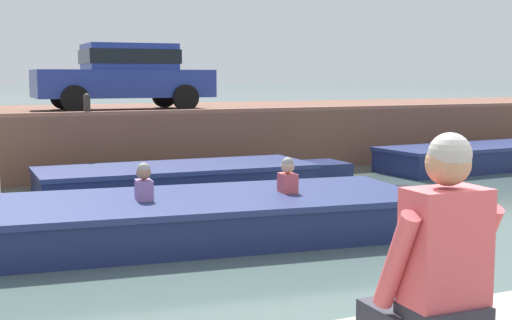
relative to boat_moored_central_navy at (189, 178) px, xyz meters
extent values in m
plane|color=#4C605B|center=(-1.67, -3.99, -0.24)|extent=(400.00, 400.00, 0.00)
cube|color=brown|center=(-1.67, 4.74, 0.44)|extent=(60.00, 6.00, 1.36)
cube|color=#925F4C|center=(-1.67, 1.86, 1.16)|extent=(60.00, 0.24, 0.08)
cube|color=navy|center=(-0.25, 0.01, -0.04)|extent=(5.13, 1.98, 0.40)
cube|color=navy|center=(2.80, -0.08, -0.04)|extent=(1.05, 1.04, 0.40)
cube|color=navy|center=(-0.25, 0.01, 0.20)|extent=(5.19, 2.04, 0.08)
cube|color=brown|center=(-0.63, 0.02, 0.10)|extent=(0.29, 1.65, 0.06)
cube|color=navy|center=(7.10, 0.07, 0.00)|extent=(4.95, 1.87, 0.49)
cube|color=navy|center=(7.10, 0.07, 0.29)|extent=(5.01, 1.94, 0.08)
cube|color=brown|center=(6.73, 0.05, 0.19)|extent=(0.32, 1.46, 0.06)
cube|color=navy|center=(-1.10, -3.90, 0.00)|extent=(5.90, 2.88, 0.48)
cube|color=navy|center=(-1.10, -3.90, 0.28)|extent=(5.96, 2.95, 0.08)
cube|color=brown|center=(-0.68, -3.95, 0.18)|extent=(0.47, 2.03, 0.06)
cube|color=black|center=(1.82, -4.24, 0.10)|extent=(0.18, 0.22, 0.45)
cube|color=#8C669E|center=(-1.95, -3.80, 0.36)|extent=(0.24, 0.34, 0.44)
sphere|color=#A37556|center=(-1.95, -3.80, 0.68)|extent=(0.19, 0.19, 0.19)
sphere|color=gray|center=(-1.95, -3.80, 0.72)|extent=(0.17, 0.17, 0.17)
cube|color=#C64C51|center=(0.03, -4.03, 0.36)|extent=(0.24, 0.34, 0.44)
sphere|color=tan|center=(0.03, -4.03, 0.68)|extent=(0.19, 0.19, 0.19)
sphere|color=gray|center=(0.03, -4.03, 0.72)|extent=(0.17, 0.17, 0.17)
cube|color=#233893|center=(-0.24, 3.94, 1.74)|extent=(4.10, 1.93, 0.64)
cube|color=#233893|center=(-0.08, 3.94, 2.36)|extent=(2.07, 1.65, 0.60)
cube|color=black|center=(-0.08, 3.94, 2.36)|extent=(2.16, 1.69, 0.33)
cylinder|color=black|center=(-1.53, 3.06, 1.42)|extent=(0.61, 0.20, 0.60)
cylinder|color=black|center=(-1.47, 4.90, 1.42)|extent=(0.61, 0.20, 0.60)
cylinder|color=black|center=(0.98, 2.98, 1.42)|extent=(0.61, 0.20, 0.60)
cylinder|color=black|center=(1.04, 4.82, 1.42)|extent=(0.61, 0.20, 0.60)
cylinder|color=#2D2B28|center=(-1.48, 1.99, 1.29)|extent=(0.14, 0.14, 0.35)
sphere|color=#2D2B28|center=(-1.48, 1.99, 1.49)|extent=(0.15, 0.15, 0.15)
cube|color=#282833|center=(-2.39, -10.02, 0.78)|extent=(0.45, 0.33, 0.14)
cube|color=#C64C51|center=(-2.40, -10.24, 1.17)|extent=(0.37, 0.23, 0.52)
cylinder|color=#C64C51|center=(-2.18, -10.20, 1.12)|extent=(0.10, 0.29, 0.47)
cylinder|color=#C64C51|center=(-2.62, -10.19, 1.12)|extent=(0.10, 0.29, 0.47)
sphere|color=#A37556|center=(-2.40, -10.24, 1.54)|extent=(0.20, 0.20, 0.20)
sphere|color=gray|center=(-2.40, -10.25, 1.58)|extent=(0.19, 0.19, 0.19)
camera|label=1|loc=(-4.44, -12.67, 1.91)|focal=50.00mm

